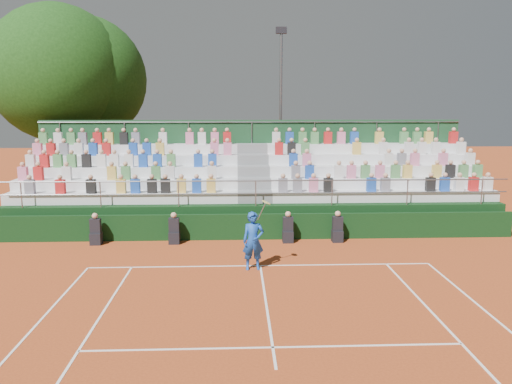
{
  "coord_description": "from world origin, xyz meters",
  "views": [
    {
      "loc": [
        -0.75,
        -15.38,
        5.13
      ],
      "look_at": [
        0.0,
        3.5,
        1.8
      ],
      "focal_mm": 35.0,
      "sensor_mm": 36.0,
      "label": 1
    }
  ],
  "objects_px": {
    "tennis_player": "(253,241)",
    "tree_east": "(83,79)",
    "floodlight_mast": "(281,100)",
    "tree_west": "(58,74)"
  },
  "relations": [
    {
      "from": "tennis_player",
      "to": "floodlight_mast",
      "type": "distance_m",
      "value": 14.1
    },
    {
      "from": "tree_east",
      "to": "floodlight_mast",
      "type": "xyz_separation_m",
      "value": [
        10.81,
        0.17,
        -1.13
      ]
    },
    {
      "from": "tennis_player",
      "to": "floodlight_mast",
      "type": "height_order",
      "value": "floodlight_mast"
    },
    {
      "from": "tree_west",
      "to": "floodlight_mast",
      "type": "relative_size",
      "value": 1.1
    },
    {
      "from": "tennis_player",
      "to": "tree_west",
      "type": "distance_m",
      "value": 16.52
    },
    {
      "from": "tennis_player",
      "to": "tree_east",
      "type": "xyz_separation_m",
      "value": [
        -8.81,
        13.07,
        5.55
      ]
    },
    {
      "from": "tennis_player",
      "to": "tree_east",
      "type": "height_order",
      "value": "tree_east"
    },
    {
      "from": "tree_west",
      "to": "tree_east",
      "type": "relative_size",
      "value": 1.04
    },
    {
      "from": "tree_west",
      "to": "tennis_player",
      "type": "bearing_deg",
      "value": -50.85
    },
    {
      "from": "tree_west",
      "to": "tree_east",
      "type": "xyz_separation_m",
      "value": [
        0.96,
        1.07,
        -0.22
      ]
    }
  ]
}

